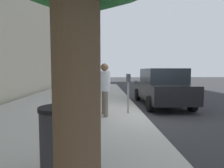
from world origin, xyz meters
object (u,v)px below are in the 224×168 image
(pedestrian_at_meter, at_px, (105,85))
(trash_bin, at_px, (60,141))
(parked_sedan_near, at_px, (161,87))
(parking_meter, at_px, (128,85))
(pedestrian_bystander, at_px, (85,88))

(pedestrian_at_meter, relative_size, trash_bin, 1.75)
(parked_sedan_near, relative_size, trash_bin, 4.37)
(pedestrian_at_meter, relative_size, parked_sedan_near, 0.40)
(parking_meter, distance_m, parked_sedan_near, 2.93)
(parking_meter, height_order, pedestrian_bystander, pedestrian_bystander)
(pedestrian_bystander, relative_size, parked_sedan_near, 0.39)
(trash_bin, bearing_deg, pedestrian_at_meter, -10.56)
(pedestrian_bystander, bearing_deg, parking_meter, -12.57)
(pedestrian_bystander, bearing_deg, trash_bin, -137.15)
(pedestrian_at_meter, xyz_separation_m, parked_sedan_near, (2.49, -2.73, -0.30))
(parking_meter, relative_size, pedestrian_bystander, 0.82)
(parking_meter, height_order, parked_sedan_near, parked_sedan_near)
(pedestrian_bystander, bearing_deg, pedestrian_at_meter, 2.63)
(pedestrian_at_meter, bearing_deg, parking_meter, 8.33)
(parking_meter, xyz_separation_m, trash_bin, (-3.78, 1.49, -0.51))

